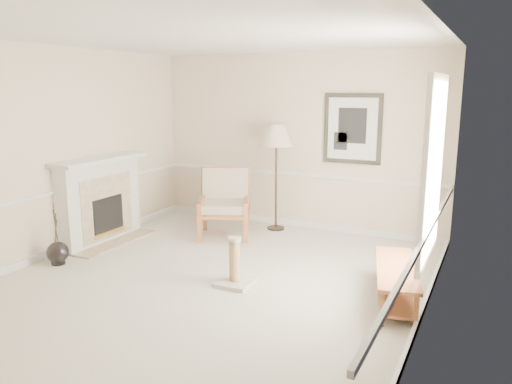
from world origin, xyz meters
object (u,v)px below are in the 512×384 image
Objects in this scene: armchair at (225,199)px; bench at (396,278)px; floor_vase at (58,253)px; floor_lamp at (276,138)px; scratching_post at (235,270)px.

armchair is 0.76× the size of bench.
floor_vase is 0.76× the size of armchair.
armchair is 1.30m from floor_lamp.
armchair is at bearing -135.21° from floor_lamp.
armchair is at bearing 154.44° from bench.
bench is at bearing 11.54° from scratching_post.
bench is at bearing -40.92° from floor_lamp.
armchair is 3.33m from bench.
armchair is 0.64× the size of floor_lamp.
floor_vase is 2.51m from scratching_post.
scratching_post reaches higher than bench.
floor_lamp is at bearing 139.08° from bench.
floor_vase is 4.38m from bench.
floor_lamp reaches higher than floor_vase.
floor_vase reaches higher than scratching_post.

